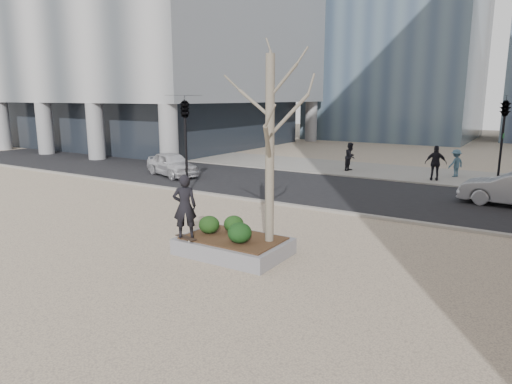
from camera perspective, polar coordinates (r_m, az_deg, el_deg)
The scene contains 17 objects.
ground at distance 13.73m, azimuth -6.26°, elevation -6.95°, with size 120.00×120.00×0.00m, color #C0AD8D.
street at distance 22.17m, azimuth 9.94°, elevation 0.18°, with size 60.00×8.00×0.02m, color black.
far_sidewalk at distance 28.69m, azimuth 15.27°, elevation 2.55°, with size 60.00×6.00×0.02m, color gray.
planter at distance 13.09m, azimuth -2.82°, elevation -6.79°, with size 3.00×2.00×0.45m, color gray.
planter_mulch at distance 13.01m, azimuth -2.83°, elevation -5.77°, with size 2.70×1.70×0.04m, color #382314.
sycamore_tree at distance 12.14m, azimuth 1.76°, elevation 8.94°, with size 2.80×2.80×6.60m, color gray, non-canonical shape.
shrub_left at distance 13.39m, azimuth -5.88°, elevation -4.08°, with size 0.61×0.61×0.52m, color #143E13.
shrub_middle at distance 13.42m, azimuth -2.79°, elevation -4.02°, with size 0.59×0.59×0.50m, color #143410.
shrub_right at distance 12.46m, azimuth -2.05°, elevation -5.12°, with size 0.66×0.66×0.56m, color black.
skateboard at distance 13.07m, azimuth -8.78°, elevation -5.74°, with size 0.78×0.20×0.07m, color black, non-canonical shape.
skateboarder at distance 12.83m, azimuth -8.91°, elevation -1.78°, with size 0.65×0.43×1.78m, color black.
police_car at distance 26.26m, azimuth -10.46°, elevation 3.45°, with size 1.58×3.93×1.34m, color silver.
pedestrian_a at distance 28.30m, azimuth 11.72°, elevation 4.36°, with size 0.82×0.64×1.69m, color black.
pedestrian_b at distance 27.83m, azimuth 23.70°, elevation 3.32°, with size 0.99×0.57×1.53m, color #3E5C6F.
pedestrian_c at distance 26.15m, azimuth 21.55°, elevation 3.38°, with size 1.09×0.46×1.87m, color black.
traffic_light_near at distance 20.95m, azimuth -8.75°, elevation 5.75°, with size 0.60×2.48×4.50m, color black, non-canonical shape.
traffic_light_far at distance 24.91m, azimuth 28.36°, elevation 5.42°, with size 0.60×2.48×4.50m, color black, non-canonical shape.
Camera 1 is at (8.13, -10.16, 4.38)m, focal length 32.00 mm.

